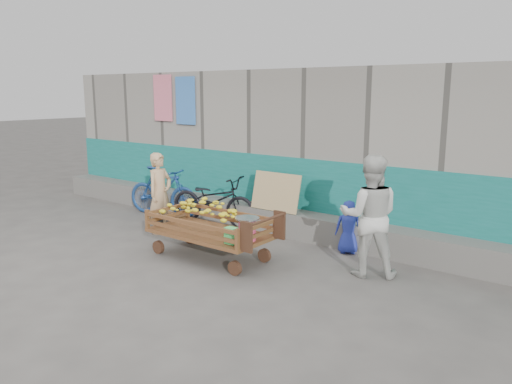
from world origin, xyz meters
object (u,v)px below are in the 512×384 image
Objects in this scene: vendor_man at (160,193)px; bicycle_blue at (163,191)px; woman at (369,216)px; banana_cart at (208,220)px; bench at (167,216)px; bicycle_dark at (214,200)px; child at (349,227)px.

vendor_man reaches higher than bicycle_blue.
vendor_man is 0.86× the size of woman.
woman is at bearing -89.71° from vendor_man.
vendor_man is at bearing 162.69° from banana_cart.
woman is (4.00, 0.32, 0.12)m from vendor_man.
bench is at bearing 32.69° from vendor_man.
bench is 0.99m from bicycle_dark.
bench is 0.51× the size of woman.
banana_cart reaches higher than bench.
bench is at bearing -29.43° from woman.
bicycle_blue reaches higher than banana_cart.
bicycle_blue is (-0.58, 0.42, 0.36)m from bench.
woman reaches higher than banana_cart.
child is at bearing -77.02° from vendor_man.
woman is at bearing -2.36° from bench.
vendor_man is 1.34m from bicycle_blue.
bicycle_dark is at bearing -24.85° from vendor_man.
woman reaches higher than bicycle_dark.
woman is at bearing -111.23° from bicycle_dark.
bench is at bearing 115.01° from bicycle_dark.
child is at bearing -73.69° from woman.
bicycle_blue is at bearing -27.39° from child.
banana_cart is 2.28m from child.
woman reaches higher than child.
bicycle_blue is (-2.62, 1.44, -0.09)m from banana_cart.
bench is 4.44m from woman.
bench is 1.02× the size of child.
vendor_man is at bearing -22.56° from woman.
child is at bearing -100.06° from bicycle_dark.
child is at bearing -98.71° from bicycle_blue.
banana_cart is 1.22× the size of woman.
bench is 0.80m from bicycle_blue.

